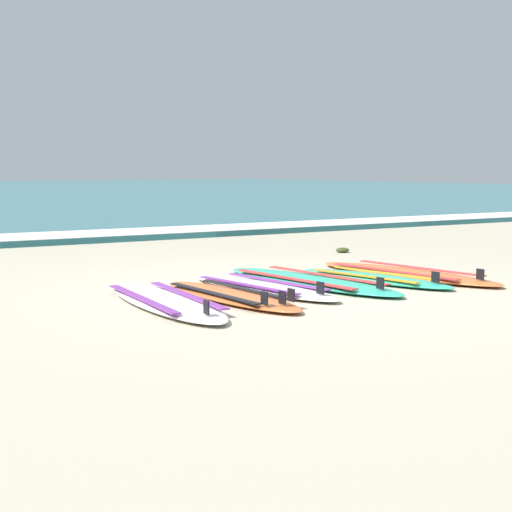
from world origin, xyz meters
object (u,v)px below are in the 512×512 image
Objects in this scene: surfboard_0 at (165,301)px; surfboard_5 at (406,273)px; surfboard_1 at (230,295)px; surfboard_2 at (262,287)px; surfboard_4 at (374,278)px; surfboard_3 at (310,281)px.

surfboard_5 is at bearing 4.74° from surfboard_0.
surfboard_0 is at bearing 176.15° from surfboard_1.
surfboard_2 is 1.06× the size of surfboard_4.
surfboard_4 is at bearing -16.30° from surfboard_3.
surfboard_1 is 2.41m from surfboard_5.
surfboard_1 and surfboard_2 have the same top height.
surfboard_2 is at bearing 27.31° from surfboard_1.
surfboard_4 is (2.47, 0.13, 0.00)m from surfboard_0.
surfboard_1 is at bearing -161.99° from surfboard_3.
surfboard_0 is 1.13× the size of surfboard_1.
surfboard_4 is at bearing -3.89° from surfboard_2.
surfboard_0 is at bearing -175.26° from surfboard_5.
surfboard_3 and surfboard_5 have the same top height.
surfboard_3 is 1.28× the size of surfboard_4.
surfboard_5 is (3.02, 0.25, -0.00)m from surfboard_0.
surfboard_2 is at bearing -170.17° from surfboard_3.
surfboard_1 is at bearing -152.69° from surfboard_2.
surfboard_3 is 1.02× the size of surfboard_5.
surfboard_4 is 0.56m from surfboard_5.
surfboard_0 and surfboard_4 have the same top height.
surfboard_5 is at bearing 0.89° from surfboard_2.
surfboard_3 is (1.15, 0.37, -0.00)m from surfboard_1.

